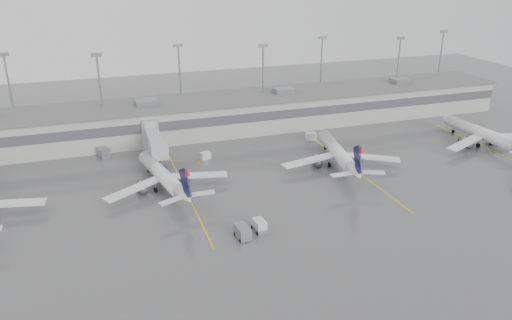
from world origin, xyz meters
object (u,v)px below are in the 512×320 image
object	(u,v)px
jet_mid_right	(338,153)
baggage_tug	(260,227)
jet_far_right	(485,134)
jet_mid_left	(164,176)

from	to	relation	value
jet_mid_right	baggage_tug	distance (m)	31.85
jet_mid_right	baggage_tug	bearing A→B (deg)	-129.76
jet_far_right	baggage_tug	bearing A→B (deg)	-164.63
jet_mid_left	jet_far_right	xyz separation A→B (m)	(73.86, -0.21, 0.16)
jet_mid_left	jet_mid_right	bearing A→B (deg)	-11.39
baggage_tug	jet_mid_right	bearing A→B (deg)	34.25
jet_mid_right	jet_mid_left	bearing A→B (deg)	-169.81
jet_mid_right	jet_far_right	bearing A→B (deg)	10.34
jet_mid_left	baggage_tug	distance (m)	23.78
jet_far_right	baggage_tug	size ratio (longest dim) A/B	9.11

